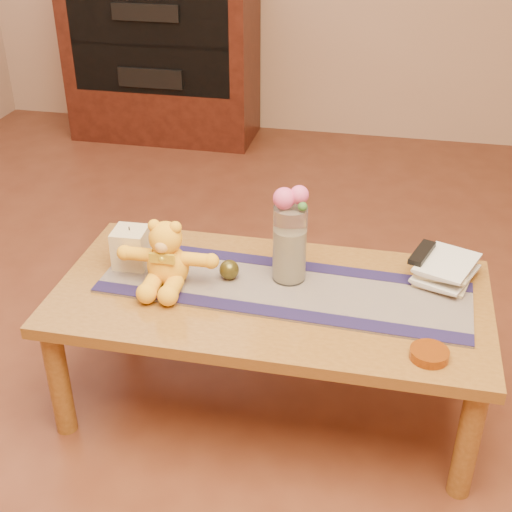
% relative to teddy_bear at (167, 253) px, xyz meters
% --- Properties ---
extents(floor, '(5.50, 5.50, 0.00)m').
position_rel_teddy_bear_xyz_m(floor, '(0.34, 0.02, -0.56)').
color(floor, '#512517').
rests_on(floor, ground).
extents(coffee_table_top, '(1.40, 0.70, 0.04)m').
position_rel_teddy_bear_xyz_m(coffee_table_top, '(0.34, 0.02, -0.13)').
color(coffee_table_top, brown).
rests_on(coffee_table_top, floor).
extents(table_leg_fl, '(0.07, 0.07, 0.41)m').
position_rel_teddy_bear_xyz_m(table_leg_fl, '(-0.30, -0.27, -0.36)').
color(table_leg_fl, brown).
rests_on(table_leg_fl, floor).
extents(table_leg_fr, '(0.07, 0.07, 0.41)m').
position_rel_teddy_bear_xyz_m(table_leg_fr, '(0.98, -0.27, -0.36)').
color(table_leg_fr, brown).
rests_on(table_leg_fr, floor).
extents(table_leg_bl, '(0.07, 0.07, 0.41)m').
position_rel_teddy_bear_xyz_m(table_leg_bl, '(-0.30, 0.31, -0.36)').
color(table_leg_bl, brown).
rests_on(table_leg_bl, floor).
extents(table_leg_br, '(0.07, 0.07, 0.41)m').
position_rel_teddy_bear_xyz_m(table_leg_br, '(0.98, 0.31, -0.36)').
color(table_leg_br, brown).
rests_on(table_leg_br, floor).
extents(persian_runner, '(1.21, 0.40, 0.01)m').
position_rel_teddy_bear_xyz_m(persian_runner, '(0.37, 0.05, -0.11)').
color(persian_runner, '#181741').
rests_on(persian_runner, coffee_table_top).
extents(runner_border_near, '(1.20, 0.11, 0.00)m').
position_rel_teddy_bear_xyz_m(runner_border_near, '(0.37, -0.10, -0.11)').
color(runner_border_near, '#1A143E').
rests_on(runner_border_near, persian_runner).
extents(runner_border_far, '(1.20, 0.11, 0.00)m').
position_rel_teddy_bear_xyz_m(runner_border_far, '(0.38, 0.19, -0.11)').
color(runner_border_far, '#1A143E').
rests_on(runner_border_far, persian_runner).
extents(teddy_bear, '(0.32, 0.27, 0.21)m').
position_rel_teddy_bear_xyz_m(teddy_bear, '(0.00, 0.00, 0.00)').
color(teddy_bear, yellow).
rests_on(teddy_bear, persian_runner).
extents(pillar_candle, '(0.12, 0.12, 0.13)m').
position_rel_teddy_bear_xyz_m(pillar_candle, '(-0.16, 0.08, -0.04)').
color(pillar_candle, beige).
rests_on(pillar_candle, persian_runner).
extents(candle_wick, '(0.00, 0.00, 0.01)m').
position_rel_teddy_bear_xyz_m(candle_wick, '(-0.16, 0.08, 0.03)').
color(candle_wick, black).
rests_on(candle_wick, pillar_candle).
extents(glass_vase, '(0.11, 0.11, 0.26)m').
position_rel_teddy_bear_xyz_m(glass_vase, '(0.38, 0.10, 0.02)').
color(glass_vase, silver).
rests_on(glass_vase, persian_runner).
extents(potpourri_fill, '(0.09, 0.09, 0.18)m').
position_rel_teddy_bear_xyz_m(potpourri_fill, '(0.38, 0.10, -0.02)').
color(potpourri_fill, beige).
rests_on(potpourri_fill, glass_vase).
extents(rose_left, '(0.07, 0.07, 0.07)m').
position_rel_teddy_bear_xyz_m(rose_left, '(0.36, 0.09, 0.19)').
color(rose_left, '#D84C88').
rests_on(rose_left, glass_vase).
extents(rose_right, '(0.06, 0.06, 0.06)m').
position_rel_teddy_bear_xyz_m(rose_right, '(0.41, 0.11, 0.20)').
color(rose_right, '#D84C88').
rests_on(rose_right, glass_vase).
extents(blue_flower_back, '(0.04, 0.04, 0.04)m').
position_rel_teddy_bear_xyz_m(blue_flower_back, '(0.39, 0.14, 0.18)').
color(blue_flower_back, '#445294').
rests_on(blue_flower_back, glass_vase).
extents(blue_flower_side, '(0.04, 0.04, 0.04)m').
position_rel_teddy_bear_xyz_m(blue_flower_side, '(0.35, 0.12, 0.17)').
color(blue_flower_side, '#445294').
rests_on(blue_flower_side, glass_vase).
extents(leaf_sprig, '(0.03, 0.03, 0.03)m').
position_rel_teddy_bear_xyz_m(leaf_sprig, '(0.42, 0.08, 0.17)').
color(leaf_sprig, '#33662D').
rests_on(leaf_sprig, glass_vase).
extents(bronze_ball, '(0.08, 0.08, 0.07)m').
position_rel_teddy_bear_xyz_m(bronze_ball, '(0.19, 0.06, -0.07)').
color(bronze_ball, '#453F17').
rests_on(bronze_ball, persian_runner).
extents(book_bottom, '(0.22, 0.26, 0.02)m').
position_rel_teddy_bear_xyz_m(book_bottom, '(0.81, 0.24, -0.10)').
color(book_bottom, beige).
rests_on(book_bottom, coffee_table_top).
extents(book_lower, '(0.24, 0.27, 0.02)m').
position_rel_teddy_bear_xyz_m(book_lower, '(0.81, 0.23, -0.09)').
color(book_lower, beige).
rests_on(book_lower, book_bottom).
extents(book_upper, '(0.21, 0.25, 0.02)m').
position_rel_teddy_bear_xyz_m(book_upper, '(0.81, 0.24, -0.07)').
color(book_upper, beige).
rests_on(book_upper, book_lower).
extents(book_top, '(0.23, 0.27, 0.02)m').
position_rel_teddy_bear_xyz_m(book_top, '(0.81, 0.24, -0.05)').
color(book_top, beige).
rests_on(book_top, book_upper).
extents(tv_remote, '(0.09, 0.17, 0.02)m').
position_rel_teddy_bear_xyz_m(tv_remote, '(0.81, 0.23, -0.03)').
color(tv_remote, black).
rests_on(tv_remote, book_top).
extents(amber_dish, '(0.11, 0.11, 0.03)m').
position_rel_teddy_bear_xyz_m(amber_dish, '(0.84, -0.22, -0.10)').
color(amber_dish, '#BF5914').
rests_on(amber_dish, coffee_table_top).
extents(media_cabinet, '(1.20, 0.50, 1.10)m').
position_rel_teddy_bear_xyz_m(media_cabinet, '(-0.86, 2.50, -0.01)').
color(media_cabinet, black).
rests_on(media_cabinet, floor).
extents(cabinet_cavity, '(1.02, 0.03, 0.61)m').
position_rel_teddy_bear_xyz_m(cabinet_cavity, '(-0.86, 2.26, 0.10)').
color(cabinet_cavity, black).
rests_on(cabinet_cavity, media_cabinet).
extents(cabinet_shelf, '(1.02, 0.20, 0.02)m').
position_rel_teddy_bear_xyz_m(cabinet_shelf, '(-0.86, 2.35, 0.10)').
color(cabinet_shelf, black).
rests_on(cabinet_shelf, media_cabinet).
extents(stereo_upper, '(0.42, 0.28, 0.10)m').
position_rel_teddy_bear_xyz_m(stereo_upper, '(-0.86, 2.37, 0.29)').
color(stereo_upper, black).
rests_on(stereo_upper, media_cabinet).
extents(stereo_lower, '(0.42, 0.28, 0.12)m').
position_rel_teddy_bear_xyz_m(stereo_lower, '(-0.86, 2.37, -0.10)').
color(stereo_lower, black).
rests_on(stereo_lower, media_cabinet).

